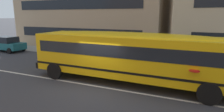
# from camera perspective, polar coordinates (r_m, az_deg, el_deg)

# --- Properties ---
(ground_plane) EXTENTS (400.00, 400.00, 0.00)m
(ground_plane) POSITION_cam_1_polar(r_m,az_deg,el_deg) (10.95, -4.00, -9.11)
(ground_plane) COLOR #38383D
(sidewalk_far) EXTENTS (120.00, 3.00, 0.01)m
(sidewalk_far) POSITION_cam_1_polar(r_m,az_deg,el_deg) (18.15, 7.72, -0.53)
(sidewalk_far) COLOR gray
(sidewalk_far) RESTS_ON ground_plane
(lane_centreline) EXTENTS (110.00, 0.16, 0.01)m
(lane_centreline) POSITION_cam_1_polar(r_m,az_deg,el_deg) (10.95, -4.00, -9.09)
(lane_centreline) COLOR silver
(lane_centreline) RESTS_ON ground_plane
(school_bus) EXTENTS (13.40, 3.24, 2.99)m
(school_bus) POSITION_cam_1_polar(r_m,az_deg,el_deg) (11.12, 5.88, 0.74)
(school_bus) COLOR yellow
(school_bus) RESTS_ON ground_plane
(parked_car_teal_near_corner) EXTENTS (3.96, 2.00, 1.64)m
(parked_car_teal_near_corner) POSITION_cam_1_polar(r_m,az_deg,el_deg) (24.01, -28.70, 3.21)
(parked_car_teal_near_corner) COLOR #195B66
(parked_car_teal_near_corner) RESTS_ON ground_plane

